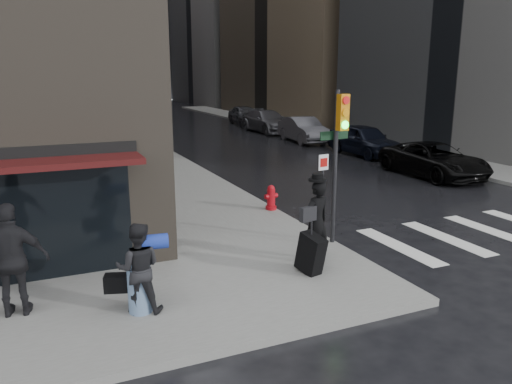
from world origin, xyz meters
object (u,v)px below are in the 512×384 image
parked_car_0 (434,160)px  parked_car_2 (303,130)px  traffic_light (337,147)px  parked_car_1 (364,140)px  fire_hydrant (271,199)px  man_jeans (138,268)px  parked_car_4 (244,115)px  parked_car_3 (267,121)px  man_greycoat (13,260)px  man_overcoat (315,227)px

parked_car_0 → parked_car_2: 11.58m
traffic_light → parked_car_0: (8.73, 5.93, -1.88)m
parked_car_1 → fire_hydrant: bearing=-139.2°
man_jeans → parked_car_4: bearing=-98.3°
parked_car_1 → parked_car_2: 5.81m
traffic_light → parked_car_4: (9.64, 29.09, -1.78)m
fire_hydrant → parked_car_0: size_ratio=0.15×
parked_car_3 → parked_car_4: 5.82m
traffic_light → man_jeans: bearing=-169.0°
fire_hydrant → parked_car_1: (9.40, 8.24, 0.33)m
parked_car_0 → parked_car_1: 5.82m
parked_car_2 → parked_car_4: size_ratio=1.01×
man_jeans → man_greycoat: size_ratio=0.81×
man_greycoat → traffic_light: 7.36m
fire_hydrant → parked_car_0: (8.80, 2.45, 0.21)m
man_overcoat → parked_car_3: man_overcoat is taller
fire_hydrant → parked_car_2: parked_car_2 is taller
parked_car_1 → parked_car_2: (-0.46, 5.79, -0.04)m
man_jeans → parked_car_0: size_ratio=0.32×
traffic_light → parked_car_4: 30.69m
parked_car_2 → parked_car_3: size_ratio=0.86×
parked_car_0 → parked_car_4: (0.91, 23.16, 0.09)m
man_overcoat → parked_car_3: (10.19, 24.31, -0.21)m
parked_car_1 → parked_car_3: 11.58m
man_greycoat → parked_car_4: size_ratio=0.43×
fire_hydrant → parked_car_2: size_ratio=0.16×
man_greycoat → fire_hydrant: size_ratio=2.62×
fire_hydrant → parked_car_3: parked_car_3 is taller
man_overcoat → parked_car_2: man_overcoat is taller
parked_car_2 → man_jeans: bearing=-121.2°
man_greycoat → traffic_light: traffic_light is taller
parked_car_1 → parked_car_2: size_ratio=1.01×
traffic_light → man_overcoat: bearing=-146.2°
man_overcoat → parked_car_3: bearing=-126.2°
man_greycoat → traffic_light: bearing=-162.2°
man_jeans → parked_car_0: (13.88, 7.66, -0.27)m
parked_car_1 → parked_car_2: parked_car_1 is taller
man_overcoat → traffic_light: bearing=-152.0°
man_greycoat → parked_car_1: man_greycoat is taller
fire_hydrant → parked_car_4: parked_car_4 is taller
man_overcoat → parked_car_1: 16.48m
parked_car_1 → parked_car_3: bearing=90.9°
parked_car_4 → fire_hydrant: bearing=-105.4°
parked_car_2 → fire_hydrant: bearing=-117.7°
man_overcoat → parked_car_4: size_ratio=0.44×
fire_hydrant → parked_car_1: 12.50m
parked_car_0 → parked_car_2: bearing=90.9°
parked_car_1 → parked_car_4: size_ratio=1.02×
parked_car_4 → traffic_light: bearing=-102.9°
man_greycoat → fire_hydrant: man_greycoat is taller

